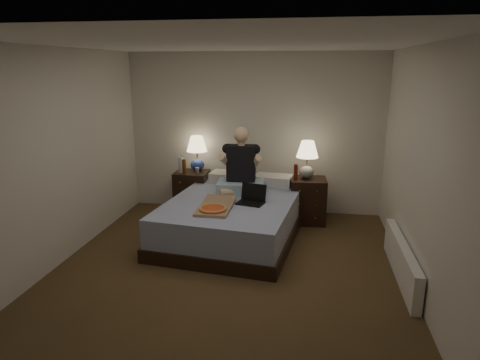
% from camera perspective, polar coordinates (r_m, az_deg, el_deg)
% --- Properties ---
extents(floor, '(4.00, 4.50, 0.00)m').
position_cam_1_polar(floor, '(5.02, -1.71, -12.08)').
color(floor, brown).
rests_on(floor, ground).
extents(ceiling, '(4.00, 4.50, 0.00)m').
position_cam_1_polar(ceiling, '(4.48, -1.97, 17.75)').
color(ceiling, white).
rests_on(ceiling, ground).
extents(wall_back, '(4.00, 0.00, 2.50)m').
position_cam_1_polar(wall_back, '(6.77, 1.87, 6.19)').
color(wall_back, beige).
rests_on(wall_back, ground).
extents(wall_front, '(4.00, 0.00, 2.50)m').
position_cam_1_polar(wall_front, '(2.53, -11.87, -9.48)').
color(wall_front, beige).
rests_on(wall_front, ground).
extents(wall_left, '(0.00, 4.50, 2.50)m').
position_cam_1_polar(wall_left, '(5.34, -23.40, 2.59)').
color(wall_left, beige).
rests_on(wall_left, ground).
extents(wall_right, '(0.00, 4.50, 2.50)m').
position_cam_1_polar(wall_right, '(4.64, 23.16, 0.90)').
color(wall_right, beige).
rests_on(wall_right, ground).
extents(bed, '(1.87, 2.34, 0.54)m').
position_cam_1_polar(bed, '(5.86, -1.00, -5.13)').
color(bed, '#576BAE').
rests_on(bed, floor).
extents(nightstand_left, '(0.51, 0.46, 0.66)m').
position_cam_1_polar(nightstand_left, '(6.90, -6.41, -1.57)').
color(nightstand_left, black).
rests_on(nightstand_left, floor).
extents(nightstand_right, '(0.55, 0.50, 0.67)m').
position_cam_1_polar(nightstand_right, '(6.48, 9.03, -2.71)').
color(nightstand_right, black).
rests_on(nightstand_right, floor).
extents(lamp_left, '(0.37, 0.37, 0.56)m').
position_cam_1_polar(lamp_left, '(6.80, -5.75, 3.52)').
color(lamp_left, navy).
rests_on(lamp_left, nightstand_left).
extents(lamp_right, '(0.40, 0.40, 0.56)m').
position_cam_1_polar(lamp_right, '(6.35, 8.94, 2.68)').
color(lamp_right, gray).
rests_on(lamp_right, nightstand_right).
extents(water_bottle, '(0.07, 0.07, 0.25)m').
position_cam_1_polar(water_bottle, '(6.75, -7.91, 2.00)').
color(water_bottle, silver).
rests_on(water_bottle, nightstand_left).
extents(soda_can, '(0.07, 0.07, 0.10)m').
position_cam_1_polar(soda_can, '(6.67, -5.73, 1.26)').
color(soda_can, '#9F9F9B').
rests_on(soda_can, nightstand_left).
extents(beer_bottle_left, '(0.06, 0.06, 0.23)m').
position_cam_1_polar(beer_bottle_left, '(6.64, -7.45, 1.73)').
color(beer_bottle_left, '#5A2C0C').
rests_on(beer_bottle_left, nightstand_left).
extents(beer_bottle_right, '(0.06, 0.06, 0.23)m').
position_cam_1_polar(beer_bottle_right, '(6.29, 7.46, 1.08)').
color(beer_bottle_right, '#54180C').
rests_on(beer_bottle_right, nightstand_right).
extents(person, '(0.69, 0.56, 0.93)m').
position_cam_1_polar(person, '(5.98, 0.11, 2.63)').
color(person, black).
rests_on(person, bed).
extents(laptop, '(0.40, 0.35, 0.24)m').
position_cam_1_polar(laptop, '(5.56, 1.40, -2.01)').
color(laptop, black).
rests_on(laptop, bed).
extents(pizza_box, '(0.40, 0.76, 0.08)m').
position_cam_1_polar(pizza_box, '(5.26, -3.65, -3.95)').
color(pizza_box, '#A28061').
rests_on(pizza_box, bed).
extents(radiator, '(0.10, 1.60, 0.40)m').
position_cam_1_polar(radiator, '(5.13, 20.72, -10.01)').
color(radiator, white).
rests_on(radiator, floor).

